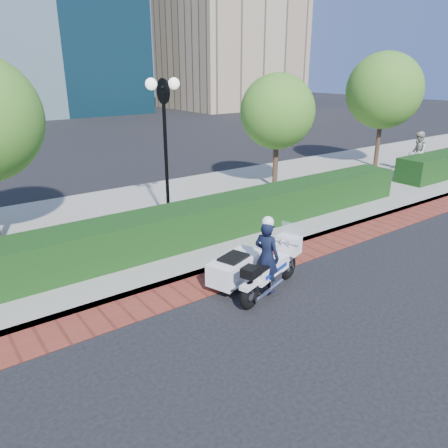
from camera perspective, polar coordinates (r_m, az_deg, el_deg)
ground at (r=8.99m, az=3.84°, el=-11.23°), size 120.00×120.00×0.00m
brick_strip at (r=10.03m, az=-1.70°, el=-7.64°), size 60.00×1.00×0.01m
sidewalk at (r=13.65m, az=-12.48°, el=-0.14°), size 60.00×8.00×0.15m
hedge_main at (r=11.42m, az=-7.72°, el=-0.76°), size 18.00×1.20×1.00m
lamppost at (r=12.69m, az=-7.74°, el=12.09°), size 1.02×0.70×4.21m
tree_c at (r=16.96m, az=7.00°, el=14.35°), size 2.80×2.80×4.30m
tree_d at (r=21.86m, az=20.18°, el=16.02°), size 3.40×3.40×5.16m
police_motorcycle at (r=9.48m, az=4.14°, el=-5.29°), size 2.26×1.64×1.81m
pedestrian at (r=20.98m, az=23.91°, el=8.44°), size 1.14×1.07×1.87m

